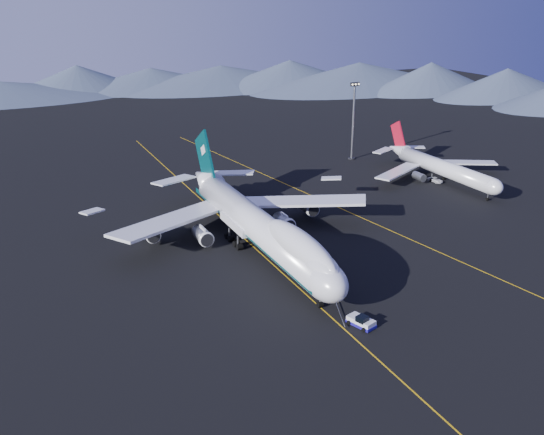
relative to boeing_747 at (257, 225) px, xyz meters
name	(u,v)px	position (x,y,z in m)	size (l,w,h in m)	color
ground	(258,251)	(0.00, -0.03, -5.81)	(500.00, 500.00, 0.00)	black
taxiway_line_main	(258,251)	(0.00, -0.03, -5.80)	(0.25, 220.00, 0.01)	#C5930B
taxiway_line_side	(355,215)	(30.00, 9.97, -5.80)	(0.25, 200.00, 0.01)	#C5930B
boeing_747	(257,225)	(0.00, 0.00, 0.00)	(59.62, 72.43, 19.37)	silver
pushback_tug	(361,322)	(3.00, -34.63, -5.18)	(3.73, 5.15, 2.02)	silver
second_jet	(440,167)	(66.69, 23.94, -1.70)	(42.25, 47.74, 13.58)	silver
service_van	(435,180)	(65.10, 23.53, -5.16)	(2.16, 4.68, 1.30)	silver
floodlight_mast	(353,121)	(57.10, 55.31, 6.54)	(3.01, 2.26, 24.38)	black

